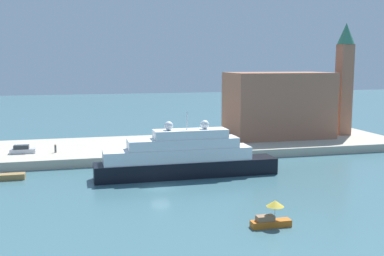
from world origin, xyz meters
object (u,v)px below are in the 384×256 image
(large_yacht, at_px, (184,158))
(mooring_bollard, at_px, (173,151))
(work_barge, at_px, (9,177))
(harbor_building, at_px, (278,105))
(person_figure, at_px, (55,149))
(parked_car, at_px, (22,150))
(bell_tower, at_px, (344,74))
(small_motorboat, at_px, (271,216))

(large_yacht, distance_m, mooring_bollard, 11.00)
(mooring_bollard, bearing_deg, work_barge, -166.39)
(large_yacht, distance_m, harbor_building, 36.14)
(person_figure, bearing_deg, parked_car, 171.98)
(work_barge, height_order, parked_car, parked_car)
(work_barge, relative_size, parked_car, 1.04)
(harbor_building, distance_m, mooring_bollard, 29.92)
(bell_tower, bearing_deg, person_figure, -174.08)
(bell_tower, bearing_deg, mooring_bollard, -163.77)
(work_barge, bearing_deg, parked_car, 87.14)
(harbor_building, xyz_separation_m, parked_car, (-52.47, -6.39, -6.38))
(bell_tower, relative_size, mooring_bollard, 39.09)
(small_motorboat, distance_m, parked_car, 51.52)
(small_motorboat, bearing_deg, work_barge, 136.68)
(parked_car, height_order, person_figure, person_figure)
(person_figure, bearing_deg, large_yacht, -39.55)
(harbor_building, distance_m, bell_tower, 16.71)
(work_barge, bearing_deg, harbor_building, 20.05)
(small_motorboat, bearing_deg, large_yacht, 99.58)
(harbor_building, distance_m, parked_car, 53.24)
(bell_tower, distance_m, person_figure, 63.71)
(large_yacht, distance_m, bell_tower, 49.40)
(harbor_building, bearing_deg, small_motorboat, -114.97)
(parked_car, bearing_deg, person_figure, -8.02)
(small_motorboat, height_order, harbor_building, harbor_building)
(large_yacht, relative_size, person_figure, 18.26)
(work_barge, bearing_deg, mooring_bollard, 13.61)
(harbor_building, bearing_deg, parked_car, -173.05)
(parked_car, bearing_deg, bell_tower, 4.74)
(parked_car, bearing_deg, mooring_bollard, -13.83)
(bell_tower, distance_m, mooring_bollard, 45.23)
(person_figure, height_order, mooring_bollard, person_figure)
(bell_tower, distance_m, parked_car, 69.28)
(bell_tower, height_order, mooring_bollard, bell_tower)
(small_motorboat, relative_size, bell_tower, 0.18)
(large_yacht, height_order, parked_car, large_yacht)
(harbor_building, bearing_deg, mooring_bollard, -153.82)
(small_motorboat, relative_size, work_barge, 0.99)
(work_barge, bearing_deg, large_yacht, -9.46)
(large_yacht, xyz_separation_m, work_barge, (-26.50, 4.42, -2.54))
(mooring_bollard, bearing_deg, harbor_building, 26.18)
(large_yacht, xyz_separation_m, bell_tower, (41.98, 23.03, 12.12))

